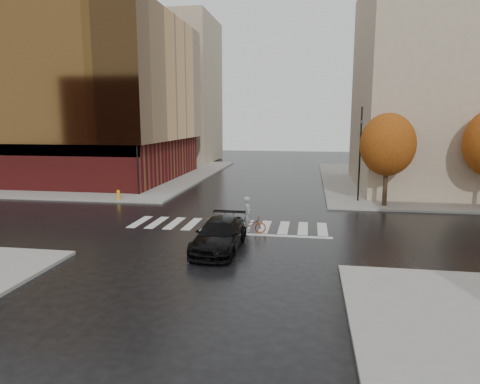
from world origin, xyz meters
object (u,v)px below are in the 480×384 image
Objects in this scene: traffic_light_ne at (360,149)px; traffic_light_nw at (137,138)px; sedan at (219,235)px; fire_hydrant at (118,194)px; cyclist at (249,221)px.

traffic_light_nw is at bearing -14.00° from traffic_light_ne.
traffic_light_ne is at bearing 60.46° from sedan.
traffic_light_ne is 18.53m from fire_hydrant.
traffic_light_nw is at bearing 73.79° from fire_hydrant.
fire_hydrant is at bearing 47.41° from cyclist.
cyclist reaches higher than fire_hydrant.
traffic_light_nw reaches higher than sedan.
traffic_light_ne is (17.35, 0.19, -0.66)m from traffic_light_nw.
cyclist is (0.96, 3.27, -0.04)m from sedan.
sedan is 0.64× the size of traffic_light_nw.
traffic_light_ne is 9.53× the size of fire_hydrant.
traffic_light_ne is at bearing -43.16° from cyclist.
traffic_light_nw is 4.82m from fire_hydrant.
cyclist is 14.90m from traffic_light_nw.
sedan is 15.77m from traffic_light_ne.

